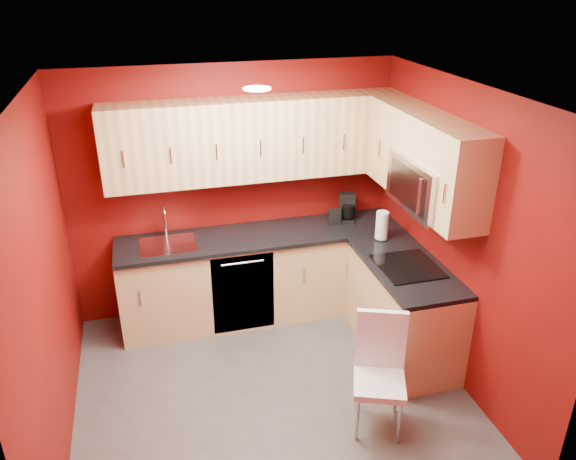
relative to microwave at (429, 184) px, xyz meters
name	(u,v)px	position (x,y,z in m)	size (l,w,h in m)	color
floor	(271,390)	(-1.39, -0.20, -1.66)	(3.20, 3.20, 0.00)	#504D4B
ceiling	(266,95)	(-1.39, -0.20, 0.84)	(3.20, 3.20, 0.00)	white
wall_back	(234,192)	(-1.39, 1.30, -0.41)	(3.20, 3.20, 0.00)	maroon
wall_front	(336,391)	(-1.39, -1.70, -0.41)	(3.20, 3.20, 0.00)	maroon
wall_left	(44,290)	(-2.99, -0.20, -0.41)	(3.00, 3.00, 0.00)	maroon
wall_right	(458,237)	(0.21, -0.20, -0.41)	(3.00, 3.00, 0.00)	maroon
base_cabinets_back	(262,276)	(-1.19, 1.00, -1.22)	(2.80, 0.60, 0.87)	tan
base_cabinets_right	(403,310)	(-0.09, 0.05, -1.22)	(0.60, 1.30, 0.87)	tan
countertop_back	(261,236)	(-1.19, 0.99, -0.77)	(2.80, 0.63, 0.04)	black
countertop_right	(406,267)	(-0.11, 0.04, -0.77)	(0.63, 1.27, 0.04)	black
upper_cabinets_back	(256,139)	(-1.19, 1.13, 0.17)	(2.80, 0.35, 0.75)	#E1B77F
upper_cabinets_right	(421,149)	(0.03, 0.24, 0.23)	(0.35, 1.55, 0.75)	#E1B77F
microwave	(429,184)	(0.00, 0.00, 0.00)	(0.42, 0.76, 0.42)	silver
cooktop	(408,266)	(-0.11, 0.00, -0.74)	(0.50, 0.55, 0.01)	black
sink	(167,241)	(-2.09, 1.00, -0.72)	(0.52, 0.42, 0.35)	silver
dishwasher_front	(243,293)	(-1.44, 0.71, -1.22)	(0.60, 0.02, 0.82)	black
downlight	(257,89)	(-1.39, 0.10, 0.82)	(0.20, 0.20, 0.01)	white
coffee_maker	(347,208)	(-0.28, 1.07, -0.61)	(0.17, 0.22, 0.28)	black
napkin_holder	(335,217)	(-0.42, 1.05, -0.68)	(0.13, 0.13, 0.13)	black
paper_towel	(382,226)	(-0.11, 0.58, -0.61)	(0.16, 0.16, 0.28)	silver
dining_chair	(380,377)	(-0.69, -0.80, -1.19)	(0.38, 0.40, 0.95)	white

